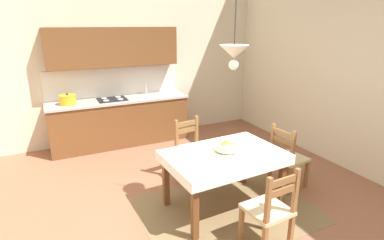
# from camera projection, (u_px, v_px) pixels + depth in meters

# --- Properties ---
(ground_plane) EXTENTS (6.41, 6.74, 0.10)m
(ground_plane) POSITION_uv_depth(u_px,v_px,m) (186.00, 222.00, 3.72)
(ground_plane) COLOR #935B42
(wall_back) EXTENTS (6.41, 0.12, 3.98)m
(wall_back) POSITION_uv_depth(u_px,v_px,m) (117.00, 38.00, 5.79)
(wall_back) COLOR beige
(wall_back) RESTS_ON ground_plane
(wall_right) EXTENTS (0.12, 6.74, 3.98)m
(wall_right) POSITION_uv_depth(u_px,v_px,m) (375.00, 43.00, 4.32)
(wall_right) COLOR beige
(wall_right) RESTS_ON ground_plane
(area_rug) EXTENTS (2.10, 1.60, 0.01)m
(area_rug) POSITION_uv_depth(u_px,v_px,m) (226.00, 210.00, 3.87)
(area_rug) COLOR olive
(area_rug) RESTS_ON ground_plane
(kitchen_cabinetry) EXTENTS (2.60, 0.63, 2.20)m
(kitchen_cabinetry) POSITION_uv_depth(u_px,v_px,m) (119.00, 101.00, 5.80)
(kitchen_cabinetry) COLOR brown
(kitchen_cabinetry) RESTS_ON ground_plane
(dining_table) EXTENTS (1.47, 1.02, 0.75)m
(dining_table) POSITION_uv_depth(u_px,v_px,m) (224.00, 162.00, 3.76)
(dining_table) COLOR brown
(dining_table) RESTS_ON ground_plane
(dining_chair_kitchen_side) EXTENTS (0.48, 0.48, 0.93)m
(dining_chair_kitchen_side) POSITION_uv_depth(u_px,v_px,m) (192.00, 152.00, 4.53)
(dining_chair_kitchen_side) COLOR #D1BC89
(dining_chair_kitchen_side) RESTS_ON ground_plane
(dining_chair_window_side) EXTENTS (0.47, 0.47, 0.93)m
(dining_chair_window_side) POSITION_uv_depth(u_px,v_px,m) (287.00, 158.00, 4.31)
(dining_chair_window_side) COLOR #D1BC89
(dining_chair_window_side) RESTS_ON ground_plane
(dining_chair_camera_side) EXTENTS (0.45, 0.45, 0.93)m
(dining_chair_camera_side) POSITION_uv_depth(u_px,v_px,m) (270.00, 210.00, 3.10)
(dining_chair_camera_side) COLOR #D1BC89
(dining_chair_camera_side) RESTS_ON ground_plane
(fruit_bowl) EXTENTS (0.30, 0.30, 0.12)m
(fruit_bowl) POSITION_uv_depth(u_px,v_px,m) (227.00, 147.00, 3.75)
(fruit_bowl) COLOR beige
(fruit_bowl) RESTS_ON dining_table
(pendant_lamp) EXTENTS (0.32, 0.32, 0.80)m
(pendant_lamp) POSITION_uv_depth(u_px,v_px,m) (234.00, 53.00, 3.26)
(pendant_lamp) COLOR black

